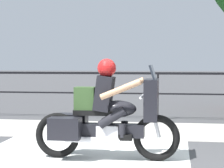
{
  "coord_description": "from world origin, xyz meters",
  "views": [
    {
      "loc": [
        0.48,
        -6.14,
        1.53
      ],
      "look_at": [
        -0.69,
        1.7,
        1.11
      ],
      "focal_mm": 70.0,
      "sensor_mm": 36.0,
      "label": 1
    }
  ],
  "objects": [
    {
      "name": "fence_railing",
      "position": [
        0.0,
        5.15,
        0.97
      ],
      "size": [
        36.0,
        0.05,
        1.24
      ],
      "color": "black",
      "rests_on": "ground"
    },
    {
      "name": "ground_plane",
      "position": [
        0.0,
        0.0,
        0.0
      ],
      "size": [
        120.0,
        120.0,
        0.0
      ],
      "primitive_type": "plane",
      "color": "#424244"
    },
    {
      "name": "motorcycle",
      "position": [
        -0.58,
        0.48,
        0.7
      ],
      "size": [
        2.27,
        0.76,
        1.57
      ],
      "rotation": [
        0.0,
        0.0,
        -0.06
      ],
      "color": "black",
      "rests_on": "ground"
    },
    {
      "name": "sidewalk_band",
      "position": [
        0.0,
        3.4,
        0.01
      ],
      "size": [
        44.0,
        2.4,
        0.01
      ],
      "primitive_type": "cube",
      "color": "#B7B2A8",
      "rests_on": "ground"
    }
  ]
}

